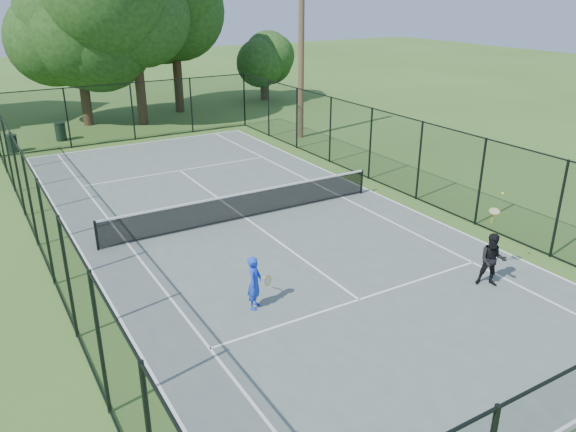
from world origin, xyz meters
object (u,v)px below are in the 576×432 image
tennis_net (245,204)px  trash_bin_left (12,144)px  player_blue (255,283)px  utility_pole (301,56)px  trash_bin_right (61,131)px  player_black (492,260)px

tennis_net → trash_bin_left: bearing=113.3°
trash_bin_left → player_blue: size_ratio=0.62×
trash_bin_left → utility_pole: size_ratio=0.10×
tennis_net → utility_pole: bearing=49.0°
trash_bin_left → trash_bin_right: bearing=25.7°
trash_bin_left → utility_pole: bearing=-18.7°
player_black → trash_bin_left: bearing=113.8°
tennis_net → utility_pole: (7.84, 9.00, 3.65)m
player_blue → player_black: 6.29m
utility_pole → player_black: bearing=-104.8°
trash_bin_left → utility_pole: utility_pole is taller
tennis_net → utility_pole: size_ratio=1.21×
trash_bin_left → player_black: player_black is taller
trash_bin_left → player_blue: bearing=-79.7°
trash_bin_left → trash_bin_right: trash_bin_right is taller
tennis_net → utility_pole: 12.48m
tennis_net → trash_bin_right: 15.21m
trash_bin_left → player_black: 23.15m
utility_pole → trash_bin_left: bearing=161.3°
trash_bin_left → tennis_net: bearing=-66.7°
player_blue → player_black: size_ratio=0.56×
trash_bin_right → player_black: (6.85, -22.38, 0.31)m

